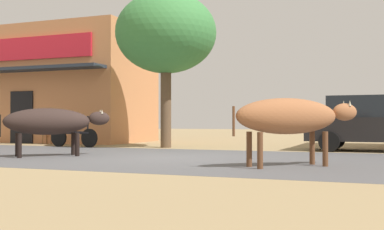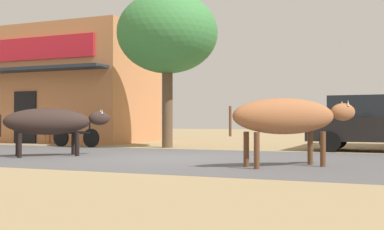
{
  "view_description": "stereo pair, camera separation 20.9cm",
  "coord_description": "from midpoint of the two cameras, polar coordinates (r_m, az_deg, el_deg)",
  "views": [
    {
      "loc": [
        4.92,
        -10.74,
        0.9
      ],
      "look_at": [
        0.16,
        1.5,
        1.06
      ],
      "focal_mm": 45.07,
      "sensor_mm": 36.0,
      "label": 1
    },
    {
      "loc": [
        5.11,
        -10.67,
        0.9
      ],
      "look_at": [
        0.16,
        1.5,
        1.06
      ],
      "focal_mm": 45.07,
      "sensor_mm": 36.0,
      "label": 2
    }
  ],
  "objects": [
    {
      "name": "cow_far_dark",
      "position": [
        9.67,
        11.87,
        -0.22
      ],
      "size": [
        2.38,
        2.16,
        1.35
      ],
      "color": "#9C5F39",
      "rests_on": "ground"
    },
    {
      "name": "roadside_tree",
      "position": [
        16.53,
        -2.56,
        9.58
      ],
      "size": [
        3.41,
        3.41,
        5.24
      ],
      "color": "brown",
      "rests_on": "ground"
    },
    {
      "name": "cow_near_brown",
      "position": [
        12.75,
        -15.97,
        -0.79
      ],
      "size": [
        2.21,
        2.29,
        1.22
      ],
      "color": "#2F221E",
      "rests_on": "ground"
    },
    {
      "name": "ground",
      "position": [
        11.86,
        -2.98,
        -5.06
      ],
      "size": [
        80.0,
        80.0,
        0.0
      ],
      "primitive_type": "plane",
      "color": "#9A8158"
    },
    {
      "name": "parked_motorcycle",
      "position": [
        17.08,
        -13.18,
        -2.11
      ],
      "size": [
        1.95,
        0.28,
        1.07
      ],
      "color": "black",
      "rests_on": "ground"
    },
    {
      "name": "parked_hatchback_car",
      "position": [
        15.23,
        21.51,
        -0.87
      ],
      "size": [
        4.19,
        1.99,
        1.64
      ],
      "color": "black",
      "rests_on": "ground"
    },
    {
      "name": "cafe_chair_near_tree",
      "position": [
        19.68,
        -16.15,
        -1.8
      ],
      "size": [
        0.53,
        0.53,
        0.92
      ],
      "color": "brown",
      "rests_on": "ground"
    },
    {
      "name": "storefront_left_cafe",
      "position": [
        22.28,
        -15.15,
        3.31
      ],
      "size": [
        8.07,
        5.09,
        4.89
      ],
      "color": "#C27C4D",
      "rests_on": "ground"
    },
    {
      "name": "asphalt_road",
      "position": [
        11.86,
        -2.98,
        -5.05
      ],
      "size": [
        72.0,
        6.8,
        0.0
      ],
      "primitive_type": "cube",
      "color": "#515052",
      "rests_on": "ground"
    }
  ]
}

